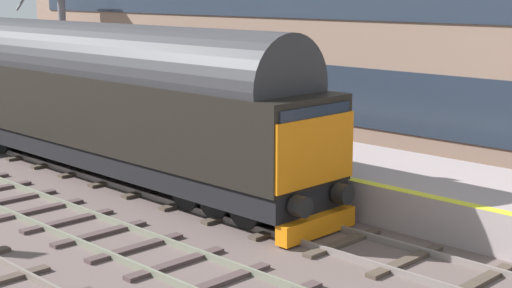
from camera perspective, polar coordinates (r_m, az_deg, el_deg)
ground_plane at (r=21.18m, az=-5.88°, el=-3.93°), size 140.00×140.00×0.00m
track_main at (r=21.17m, az=-5.89°, el=-3.78°), size 2.50×60.00×0.15m
track_adjacent_west at (r=19.25m, az=-14.00°, el=-5.64°), size 2.50×60.00×0.15m
station_platform at (r=23.43m, az=0.91°, el=-1.11°), size 4.00×44.00×1.01m
diesel_locomotive at (r=23.67m, az=-11.79°, el=3.65°), size 2.74×17.89×4.68m
platform_number_sign at (r=19.28m, az=6.24°, el=1.77°), size 0.10×0.44×2.07m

